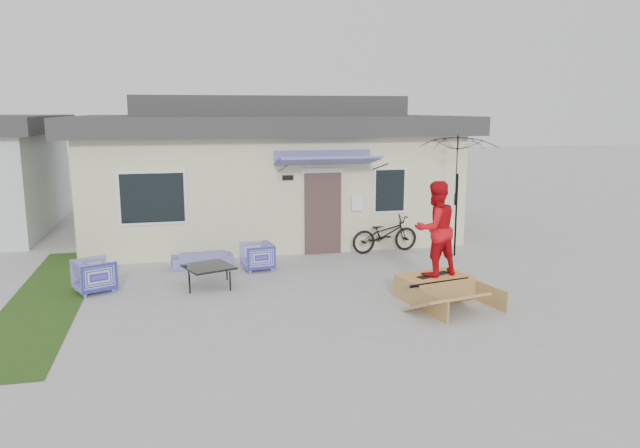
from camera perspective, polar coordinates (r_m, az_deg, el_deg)
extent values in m
plane|color=#A2A2A2|center=(11.40, 0.61, -8.15)|extent=(90.00, 90.00, 0.00)
cube|color=#213F13|center=(13.27, -24.17, -6.37)|extent=(1.40, 8.00, 0.01)
cube|color=beige|center=(18.78, -5.24, 3.98)|extent=(10.00, 7.00, 3.00)
cube|color=#2F2F30|center=(18.66, -5.33, 9.33)|extent=(10.80, 7.80, 0.50)
cube|color=#2F2F30|center=(18.66, -5.36, 11.02)|extent=(7.50, 4.50, 0.60)
cube|color=#46322E|center=(15.59, 0.27, 0.97)|extent=(0.95, 0.08, 2.10)
cube|color=white|center=(15.10, -15.44, 2.39)|extent=(1.60, 0.06, 1.30)
cube|color=white|center=(16.02, 6.54, 3.16)|extent=(0.90, 0.06, 1.20)
cube|color=navy|center=(14.92, 0.73, 5.96)|extent=(2.50, 1.09, 0.29)
imported|color=navy|center=(14.65, -10.99, -2.94)|extent=(1.44, 0.49, 0.56)
imported|color=navy|center=(13.27, -20.40, -4.41)|extent=(0.93, 0.95, 0.76)
imported|color=navy|center=(14.21, -5.90, -2.92)|extent=(0.73, 0.76, 0.70)
cube|color=black|center=(13.05, -10.38, -4.84)|extent=(1.17, 1.17, 0.45)
imported|color=black|center=(15.93, 6.11, -0.56)|extent=(1.91, 0.86, 1.18)
cylinder|color=black|center=(15.74, 12.64, 0.81)|extent=(0.05, 0.05, 2.10)
imported|color=black|center=(15.63, 12.75, 3.33)|extent=(2.38, 2.27, 0.90)
cube|color=black|center=(12.27, 10.61, -4.67)|extent=(0.82, 0.51, 0.05)
imported|color=red|center=(12.05, 10.77, -0.27)|extent=(1.04, 0.88, 1.87)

